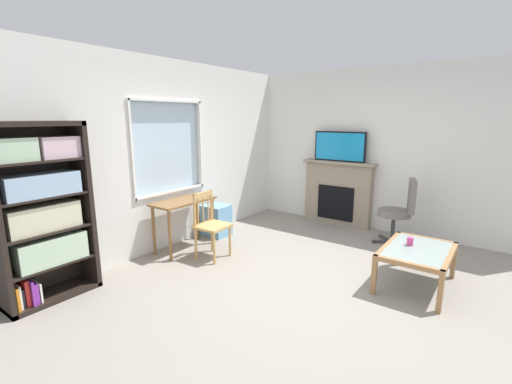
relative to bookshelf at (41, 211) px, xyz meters
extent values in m
cube|color=gray|center=(1.89, -2.09, -0.96)|extent=(5.97, 5.67, 0.02)
cube|color=silver|center=(1.89, 0.24, -0.55)|extent=(4.97, 0.12, 0.80)
cube|color=silver|center=(1.89, 0.24, 1.45)|extent=(4.97, 0.12, 0.56)
cube|color=silver|center=(0.31, 0.24, 0.51)|extent=(1.81, 0.12, 1.33)
cube|color=silver|center=(3.42, 0.24, 0.51)|extent=(1.92, 0.12, 1.33)
cube|color=silver|center=(1.84, 0.25, 0.51)|extent=(1.24, 0.02, 1.33)
cube|color=white|center=(1.84, 0.18, -0.14)|extent=(1.30, 0.06, 0.03)
cube|color=white|center=(1.84, 0.18, 1.16)|extent=(1.30, 0.06, 0.03)
cube|color=white|center=(1.22, 0.18, 0.51)|extent=(0.03, 0.06, 1.33)
cube|color=white|center=(2.46, 0.18, 0.51)|extent=(0.03, 0.06, 1.33)
cube|color=silver|center=(4.44, -2.09, 0.39)|extent=(0.12, 4.87, 2.69)
cube|color=black|center=(0.43, -0.01, -0.03)|extent=(0.05, 0.38, 1.85)
cube|color=black|center=(0.01, -0.01, 0.87)|extent=(0.90, 0.38, 0.05)
cube|color=black|center=(0.01, -0.01, -0.93)|extent=(0.90, 0.38, 0.05)
cube|color=black|center=(0.01, 0.18, -0.03)|extent=(0.90, 0.02, 1.85)
cube|color=black|center=(0.01, -0.01, -0.57)|extent=(0.85, 0.36, 0.02)
cube|color=black|center=(0.01, -0.01, -0.21)|extent=(0.85, 0.36, 0.02)
cube|color=black|center=(0.01, -0.01, 0.15)|extent=(0.85, 0.36, 0.02)
cube|color=black|center=(0.01, -0.01, 0.51)|extent=(0.85, 0.36, 0.02)
cube|color=#B7D6B2|center=(0.02, -0.02, -0.41)|extent=(0.66, 0.33, 0.29)
cube|color=beige|center=(-0.01, -0.02, -0.06)|extent=(0.67, 0.28, 0.27)
cube|color=#9EBCDB|center=(0.01, -0.02, 0.28)|extent=(0.69, 0.33, 0.22)
cube|color=#B7D6B2|center=(-0.18, -0.02, 0.64)|extent=(0.36, 0.28, 0.22)
cube|color=beige|center=(0.22, -0.02, 0.63)|extent=(0.37, 0.27, 0.22)
cube|color=orange|center=(-0.36, -0.03, -0.79)|extent=(0.03, 0.29, 0.24)
cube|color=white|center=(-0.34, -0.03, -0.78)|extent=(0.02, 0.25, 0.25)
cube|color=black|center=(-0.31, -0.03, -0.80)|extent=(0.02, 0.22, 0.20)
cube|color=red|center=(-0.27, -0.03, -0.77)|extent=(0.04, 0.23, 0.27)
cube|color=purple|center=(-0.23, -0.03, -0.78)|extent=(0.02, 0.30, 0.26)
cube|color=purple|center=(-0.20, -0.03, -0.80)|extent=(0.04, 0.26, 0.22)
cube|color=white|center=(-0.16, -0.03, -0.80)|extent=(0.02, 0.27, 0.21)
cube|color=brown|center=(1.81, -0.11, -0.24)|extent=(0.92, 0.44, 0.03)
cylinder|color=brown|center=(1.40, -0.28, -0.60)|extent=(0.04, 0.04, 0.70)
cylinder|color=brown|center=(2.22, -0.28, -0.60)|extent=(0.04, 0.04, 0.70)
cylinder|color=brown|center=(1.40, 0.06, -0.60)|extent=(0.04, 0.04, 0.70)
cylinder|color=brown|center=(2.22, 0.06, -0.60)|extent=(0.04, 0.04, 0.70)
cube|color=tan|center=(1.81, -0.66, -0.50)|extent=(0.44, 0.42, 0.04)
cylinder|color=tan|center=(1.65, -0.83, -0.74)|extent=(0.04, 0.04, 0.43)
cylinder|color=tan|center=(1.99, -0.81, -0.74)|extent=(0.04, 0.04, 0.43)
cylinder|color=tan|center=(1.64, -0.51, -0.74)|extent=(0.04, 0.04, 0.43)
cylinder|color=tan|center=(1.97, -0.49, -0.74)|extent=(0.04, 0.04, 0.43)
cylinder|color=tan|center=(1.64, -0.51, -0.28)|extent=(0.04, 0.04, 0.45)
cylinder|color=tan|center=(1.97, -0.49, -0.28)|extent=(0.04, 0.04, 0.45)
cube|color=tan|center=(1.81, -0.50, -0.08)|extent=(0.36, 0.06, 0.06)
cylinder|color=tan|center=(1.70, -0.50, -0.31)|extent=(0.02, 0.02, 0.35)
cylinder|color=tan|center=(1.81, -0.50, -0.31)|extent=(0.02, 0.02, 0.35)
cylinder|color=tan|center=(1.91, -0.49, -0.31)|extent=(0.02, 0.02, 0.35)
cube|color=#72ADDB|center=(2.54, -0.06, -0.70)|extent=(0.35, 0.40, 0.50)
cube|color=gray|center=(4.29, -1.39, -0.41)|extent=(0.18, 1.20, 1.09)
cube|color=black|center=(4.19, -1.39, -0.55)|extent=(0.03, 0.66, 0.60)
cube|color=gray|center=(4.27, -1.39, 0.16)|extent=(0.26, 1.30, 0.04)
cube|color=black|center=(4.27, -1.39, 0.44)|extent=(0.05, 0.92, 0.52)
cube|color=#198CCC|center=(4.24, -1.39, 0.44)|extent=(0.01, 0.87, 0.47)
cylinder|color=slate|center=(3.83, -2.49, -0.47)|extent=(0.48, 0.48, 0.09)
cube|color=slate|center=(3.89, -2.70, -0.19)|extent=(0.41, 0.19, 0.48)
cylinder|color=#38383D|center=(3.83, -2.49, -0.71)|extent=(0.06, 0.06, 0.42)
cube|color=#38383D|center=(3.69, -2.53, -0.92)|extent=(0.28, 0.12, 0.03)
cylinder|color=#38383D|center=(3.56, -2.57, -0.93)|extent=(0.05, 0.05, 0.05)
cube|color=#38383D|center=(3.82, -2.63, -0.92)|extent=(0.04, 0.28, 0.03)
cylinder|color=#38383D|center=(3.82, -2.77, -0.93)|extent=(0.05, 0.05, 0.05)
cube|color=#38383D|center=(3.96, -2.53, -0.92)|extent=(0.28, 0.13, 0.03)
cylinder|color=#38383D|center=(4.09, -2.58, -0.93)|extent=(0.05, 0.05, 0.05)
cube|color=#38383D|center=(3.91, -2.38, -0.92)|extent=(0.20, 0.24, 0.03)
cylinder|color=#38383D|center=(4.00, -2.26, -0.93)|extent=(0.05, 0.05, 0.05)
cube|color=#38383D|center=(3.75, -2.37, -0.92)|extent=(0.19, 0.25, 0.03)
cylinder|color=#38383D|center=(3.67, -2.26, -0.93)|extent=(0.05, 0.05, 0.05)
cube|color=#8C9E99|center=(2.57, -3.08, -0.52)|extent=(0.89, 0.59, 0.02)
cube|color=#A37547|center=(2.57, -3.40, -0.53)|extent=(0.99, 0.05, 0.05)
cube|color=#A37547|center=(2.57, -2.76, -0.53)|extent=(0.99, 0.05, 0.05)
cube|color=#A37547|center=(2.10, -3.08, -0.53)|extent=(0.05, 0.69, 0.05)
cube|color=#A37547|center=(3.04, -3.08, -0.53)|extent=(0.05, 0.69, 0.05)
cube|color=#A37547|center=(2.10, -3.40, -0.76)|extent=(0.05, 0.05, 0.40)
cube|color=#A37547|center=(3.04, -3.40, -0.76)|extent=(0.05, 0.05, 0.40)
cube|color=#A37547|center=(2.10, -2.76, -0.76)|extent=(0.05, 0.05, 0.40)
cube|color=#A37547|center=(3.04, -2.76, -0.76)|extent=(0.05, 0.05, 0.40)
cylinder|color=#DB3D84|center=(2.63, -2.98, -0.46)|extent=(0.07, 0.07, 0.09)
camera|label=1|loc=(-1.47, -3.78, 0.93)|focal=24.42mm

